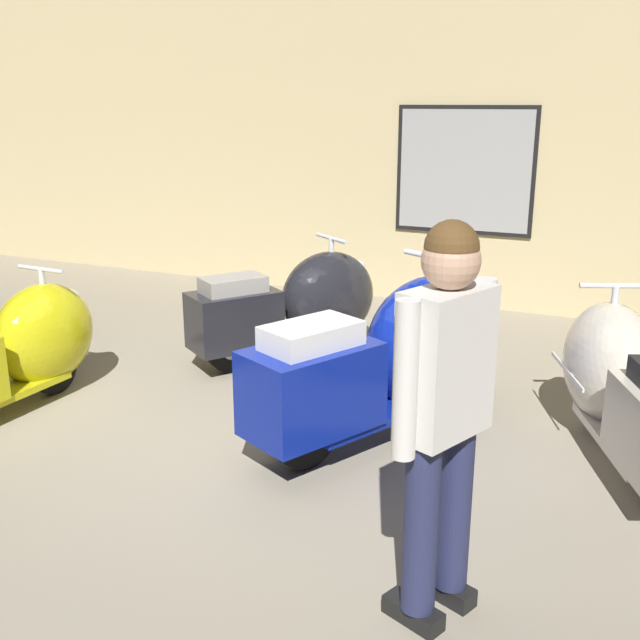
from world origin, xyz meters
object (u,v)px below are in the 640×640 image
scooter_2 (395,357)px  visitor_1 (444,400)px  scooter_1 (301,305)px  scooter_3 (624,384)px  scooter_0 (17,348)px

scooter_2 → visitor_1: visitor_1 is taller
scooter_1 → scooter_2: bearing=-98.1°
scooter_3 → scooter_0: bearing=81.3°
scooter_1 → scooter_0: bearing=177.2°
scooter_0 → scooter_1: scooter_1 is taller
scooter_1 → scooter_3: size_ratio=0.95×
scooter_1 → visitor_1: bearing=-110.3°
scooter_2 → scooter_3: scooter_2 is taller
scooter_2 → visitor_1: (0.73, -1.61, 0.45)m
scooter_0 → scooter_2: (2.51, 0.67, 0.08)m
scooter_2 → visitor_1: bearing=-130.2°
visitor_1 → scooter_1: bearing=-32.6°
scooter_2 → scooter_3: 1.37m
scooter_0 → scooter_1: 2.20m
scooter_0 → visitor_1: 3.42m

